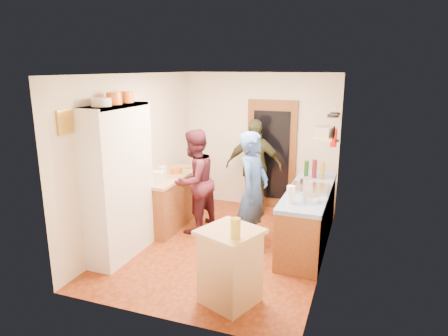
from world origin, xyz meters
The scene contains 44 objects.
floor centered at (0.00, 0.00, -0.01)m, with size 3.00×4.00×0.02m, color brown.
ceiling centered at (0.00, 0.00, 2.61)m, with size 3.00×4.00×0.02m, color silver.
wall_back centered at (0.00, 2.01, 1.30)m, with size 3.00×0.02×2.60m, color silver.
wall_front centered at (0.00, -2.01, 1.30)m, with size 3.00×0.02×2.60m, color silver.
wall_left centered at (-1.51, 0.00, 1.30)m, with size 0.02×4.00×2.60m, color silver.
wall_right centered at (1.51, 0.00, 1.30)m, with size 0.02×4.00×2.60m, color silver.
door_frame centered at (0.25, 1.97, 1.05)m, with size 0.95×0.06×2.10m, color brown.
door_glass centered at (0.25, 1.94, 1.05)m, with size 0.70×0.02×1.70m, color black.
hutch_body centered at (-1.30, -0.80, 1.10)m, with size 0.40×1.20×2.20m, color white.
hutch_top_shelf centered at (-1.30, -0.80, 2.18)m, with size 0.40×1.14×0.04m, color white.
plate_stack centered at (-1.30, -1.06, 2.25)m, with size 0.26×0.26×0.11m, color white.
orange_pot_a centered at (-1.30, -0.78, 2.28)m, with size 0.21×0.21×0.16m, color orange.
orange_pot_b centered at (-1.30, -0.47, 2.28)m, with size 0.18×0.18×0.16m, color orange.
left_counter_base centered at (-1.20, 0.45, 0.42)m, with size 0.60×1.40×0.85m, color #96522C.
left_counter_top centered at (-1.20, 0.45, 0.88)m, with size 0.64×1.44×0.05m, color tan.
toaster centered at (-1.15, 0.00, 0.99)m, with size 0.24×0.16×0.18m, color white.
kettle centered at (-1.25, 0.37, 0.98)m, with size 0.15×0.15×0.17m, color white.
orange_bowl centered at (-1.12, 0.63, 0.94)m, with size 0.20×0.20×0.09m, color orange.
chopping_board centered at (-1.18, 1.05, 0.91)m, with size 0.30×0.22×0.03m, color tan.
right_counter_base centered at (1.20, 0.50, 0.42)m, with size 0.60×2.20×0.84m, color #96522C.
right_counter_top centered at (1.20, 0.50, 0.87)m, with size 0.62×2.22×0.06m, color blue.
hob centered at (1.20, 0.45, 0.92)m, with size 0.55×0.58×0.04m, color silver.
pot_on_hob centered at (1.15, 0.48, 1.00)m, with size 0.20×0.20×0.13m, color silver.
bottle_a centered at (1.05, 1.10, 1.04)m, with size 0.07×0.07×0.29m, color #143F14.
bottle_b centered at (1.18, 1.13, 1.06)m, with size 0.08×0.08×0.31m, color #591419.
bottle_c centered at (1.31, 1.11, 1.04)m, with size 0.07×0.07×0.29m, color olive.
paper_towel centered at (1.05, -0.26, 1.02)m, with size 0.11×0.11×0.24m, color white.
mixing_bowl centered at (1.30, -0.10, 0.95)m, with size 0.25×0.25×0.09m, color silver.
island_base centered at (0.59, -1.43, 0.43)m, with size 0.55×0.55×0.86m, color tan.
island_top centered at (0.59, -1.43, 0.89)m, with size 0.62×0.62×0.05m, color tan.
cutting_board centered at (0.56, -1.37, 0.90)m, with size 0.35×0.28×0.02m, color white.
oil_jar centered at (0.71, -1.61, 1.02)m, with size 0.11×0.11×0.22m, color #AD9E2D.
pan_rail centered at (1.46, 1.52, 2.05)m, with size 0.02×0.02×0.65m, color silver.
pan_hang_a centered at (1.40, 1.35, 1.92)m, with size 0.18×0.18×0.05m, color black.
pan_hang_b centered at (1.40, 1.55, 1.90)m, with size 0.16×0.16×0.05m, color black.
pan_hang_c centered at (1.40, 1.75, 1.91)m, with size 0.17×0.17×0.05m, color black.
wall_shelf centered at (1.37, 0.45, 1.70)m, with size 0.26×0.42×0.03m, color tan.
radio centered at (1.37, 0.45, 1.79)m, with size 0.22×0.30×0.15m, color silver.
ext_bracket centered at (1.47, 1.70, 1.45)m, with size 0.06×0.10×0.04m, color black.
fire_extinguisher centered at (1.41, 1.70, 1.50)m, with size 0.11×0.11×0.32m, color red.
picture_frame centered at (-1.48, -1.55, 2.05)m, with size 0.03×0.25×0.30m, color gold.
person_hob centered at (0.44, 0.12, 0.89)m, with size 0.65×0.43×1.78m, color #31549A.
person_left centered at (-0.62, 0.42, 0.86)m, with size 0.84×0.65×1.72m, color #441924.
person_back centered at (0.03, 1.56, 0.89)m, with size 1.05×0.44×1.78m, color #383C22.
Camera 1 is at (1.96, -5.39, 2.69)m, focal length 32.00 mm.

